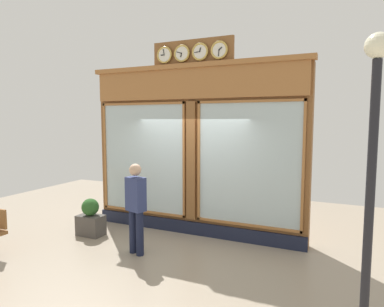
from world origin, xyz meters
The scene contains 6 objects.
ground_plane centered at (0.00, 2.80, 0.00)m, with size 14.00×14.00×0.00m, color gray.
shop_facade centered at (0.00, -0.13, 1.86)m, with size 4.91×0.42×4.14m.
pedestrian centered at (0.49, 1.42, 0.93)m, with size 0.41×0.32×1.69m.
street_lamp centered at (-3.22, 2.29, 2.27)m, with size 0.28×0.28×3.41m.
planter_box centered at (1.96, 0.97, 0.22)m, with size 0.56×0.36×0.43m, color #4C4742.
planter_shrub centered at (1.96, 0.97, 0.62)m, with size 0.37×0.37×0.37m, color #285623.
Camera 1 is at (-2.91, 6.44, 2.48)m, focal length 31.13 mm.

